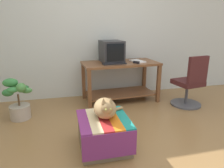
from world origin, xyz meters
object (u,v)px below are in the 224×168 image
at_px(desk, 120,75).
at_px(tv_monitor, 112,52).
at_px(book, 137,61).
at_px(stapler, 136,62).
at_px(keyboard, 114,64).
at_px(cat, 105,108).
at_px(potted_plant, 18,101).
at_px(office_chair, 190,85).
at_px(ottoman_with_blanket, 104,133).

xyz_separation_m(desk, tv_monitor, (-0.14, 0.08, 0.41)).
distance_m(book, stapler, 0.16).
xyz_separation_m(book, stapler, (-0.07, -0.14, 0.01)).
bearing_deg(book, desk, 158.47).
height_order(keyboard, cat, keyboard).
bearing_deg(cat, book, 59.23).
height_order(potted_plant, office_chair, office_chair).
height_order(cat, potted_plant, cat).
height_order(keyboard, book, same).
relative_size(desk, stapler, 12.53).
height_order(book, office_chair, office_chair).
bearing_deg(cat, stapler, 58.69).
bearing_deg(book, keyboard, 179.38).
distance_m(keyboard, stapler, 0.39).
distance_m(potted_plant, office_chair, 2.77).
relative_size(tv_monitor, office_chair, 0.55).
xyz_separation_m(desk, stapler, (0.24, -0.17, 0.25)).
relative_size(desk, cat, 3.42).
bearing_deg(keyboard, stapler, -6.76).
distance_m(tv_monitor, office_chair, 1.48).
bearing_deg(desk, stapler, -39.16).
bearing_deg(cat, potted_plant, 139.56).
bearing_deg(office_chair, stapler, -34.41).
distance_m(book, cat, 1.67).
bearing_deg(potted_plant, ottoman_with_blanket, -43.79).
height_order(tv_monitor, office_chair, tv_monitor).
xyz_separation_m(tv_monitor, keyboard, (-0.01, -0.24, -0.17)).
xyz_separation_m(desk, potted_plant, (-1.68, -0.40, -0.21)).
relative_size(desk, office_chair, 1.55).
distance_m(keyboard, cat, 1.35).
bearing_deg(tv_monitor, book, -17.06).
relative_size(keyboard, stapler, 3.64).
xyz_separation_m(tv_monitor, stapler, (0.38, -0.25, -0.16)).
distance_m(ottoman_with_blanket, office_chair, 1.91).
bearing_deg(ottoman_with_blanket, potted_plant, 136.21).
xyz_separation_m(cat, potted_plant, (-1.11, 1.01, -0.19)).
relative_size(ottoman_with_blanket, stapler, 5.80).
bearing_deg(office_chair, ottoman_with_blanket, 18.00).
bearing_deg(book, office_chair, -50.54).
height_order(office_chair, stapler, office_chair).
bearing_deg(potted_plant, desk, 13.49).
bearing_deg(potted_plant, cat, -42.37).
bearing_deg(desk, potted_plant, -169.99).
distance_m(tv_monitor, ottoman_with_blanket, 1.75).
relative_size(cat, stapler, 3.66).
relative_size(desk, book, 4.63).
bearing_deg(book, ottoman_with_blanket, -138.94).
bearing_deg(ottoman_with_blanket, tv_monitor, 73.25).
xyz_separation_m(office_chair, stapler, (-0.84, 0.39, 0.35)).
bearing_deg(stapler, potted_plant, 147.83).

